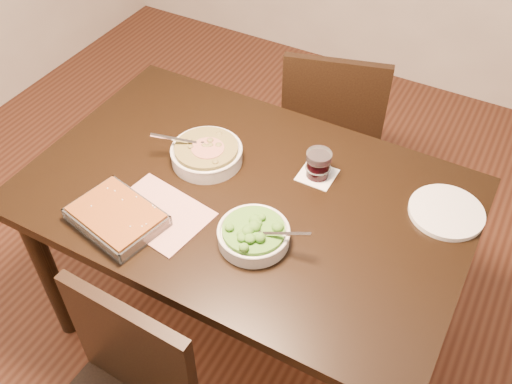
{
  "coord_description": "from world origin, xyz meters",
  "views": [
    {
      "loc": [
        0.64,
        -1.1,
        2.03
      ],
      "look_at": [
        0.05,
        -0.03,
        0.8
      ],
      "focal_mm": 40.0,
      "sensor_mm": 36.0,
      "label": 1
    }
  ],
  "objects_px": {
    "broccoli_bowl": "(254,234)",
    "dinner_plate": "(446,212)",
    "table": "(246,212)",
    "wine_tumbler": "(318,164)",
    "stew_bowl": "(207,153)",
    "chair_far": "(333,125)",
    "baking_dish": "(117,217)"
  },
  "relations": [
    {
      "from": "table",
      "to": "wine_tumbler",
      "type": "xyz_separation_m",
      "value": [
        0.17,
        0.18,
        0.15
      ]
    },
    {
      "from": "stew_bowl",
      "to": "table",
      "type": "bearing_deg",
      "value": -19.61
    },
    {
      "from": "stew_bowl",
      "to": "dinner_plate",
      "type": "xyz_separation_m",
      "value": [
        0.77,
        0.14,
        -0.03
      ]
    },
    {
      "from": "broccoli_bowl",
      "to": "baking_dish",
      "type": "xyz_separation_m",
      "value": [
        -0.39,
        -0.13,
        -0.01
      ]
    },
    {
      "from": "broccoli_bowl",
      "to": "wine_tumbler",
      "type": "distance_m",
      "value": 0.35
    },
    {
      "from": "stew_bowl",
      "to": "wine_tumbler",
      "type": "relative_size",
      "value": 2.69
    },
    {
      "from": "stew_bowl",
      "to": "wine_tumbler",
      "type": "bearing_deg",
      "value": 17.46
    },
    {
      "from": "table",
      "to": "chair_far",
      "type": "distance_m",
      "value": 0.78
    },
    {
      "from": "table",
      "to": "broccoli_bowl",
      "type": "xyz_separation_m",
      "value": [
        0.12,
        -0.17,
        0.12
      ]
    },
    {
      "from": "broccoli_bowl",
      "to": "dinner_plate",
      "type": "bearing_deg",
      "value": 39.09
    },
    {
      "from": "dinner_plate",
      "to": "chair_far",
      "type": "distance_m",
      "value": 0.84
    },
    {
      "from": "stew_bowl",
      "to": "wine_tumbler",
      "type": "height_order",
      "value": "wine_tumbler"
    },
    {
      "from": "table",
      "to": "dinner_plate",
      "type": "height_order",
      "value": "dinner_plate"
    },
    {
      "from": "stew_bowl",
      "to": "baking_dish",
      "type": "bearing_deg",
      "value": -103.19
    },
    {
      "from": "baking_dish",
      "to": "table",
      "type": "bearing_deg",
      "value": 60.24
    },
    {
      "from": "chair_far",
      "to": "dinner_plate",
      "type": "bearing_deg",
      "value": 121.0
    },
    {
      "from": "stew_bowl",
      "to": "dinner_plate",
      "type": "relative_size",
      "value": 1.09
    },
    {
      "from": "table",
      "to": "wine_tumbler",
      "type": "relative_size",
      "value": 15.17
    },
    {
      "from": "wine_tumbler",
      "to": "table",
      "type": "bearing_deg",
      "value": -133.64
    },
    {
      "from": "chair_far",
      "to": "baking_dish",
      "type": "bearing_deg",
      "value": 59.79
    },
    {
      "from": "baking_dish",
      "to": "dinner_plate",
      "type": "xyz_separation_m",
      "value": [
        0.86,
        0.51,
        -0.02
      ]
    },
    {
      "from": "stew_bowl",
      "to": "baking_dish",
      "type": "relative_size",
      "value": 0.81
    },
    {
      "from": "stew_bowl",
      "to": "baking_dish",
      "type": "height_order",
      "value": "stew_bowl"
    },
    {
      "from": "stew_bowl",
      "to": "chair_far",
      "type": "distance_m",
      "value": 0.77
    },
    {
      "from": "broccoli_bowl",
      "to": "chair_far",
      "type": "bearing_deg",
      "value": 97.49
    },
    {
      "from": "wine_tumbler",
      "to": "baking_dish",
      "type": "bearing_deg",
      "value": -132.64
    },
    {
      "from": "broccoli_bowl",
      "to": "dinner_plate",
      "type": "distance_m",
      "value": 0.6
    },
    {
      "from": "table",
      "to": "chair_far",
      "type": "height_order",
      "value": "chair_far"
    },
    {
      "from": "table",
      "to": "wine_tumbler",
      "type": "height_order",
      "value": "wine_tumbler"
    },
    {
      "from": "table",
      "to": "dinner_plate",
      "type": "distance_m",
      "value": 0.63
    },
    {
      "from": "baking_dish",
      "to": "broccoli_bowl",
      "type": "bearing_deg",
      "value": 31.16
    },
    {
      "from": "table",
      "to": "broccoli_bowl",
      "type": "height_order",
      "value": "broccoli_bowl"
    }
  ]
}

